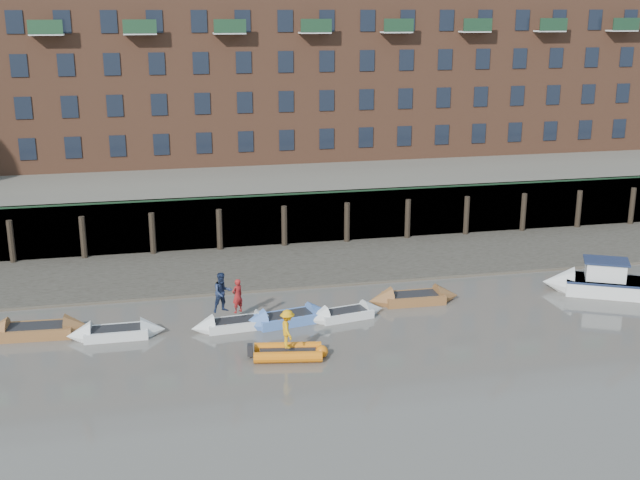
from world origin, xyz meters
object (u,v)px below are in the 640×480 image
object	(u,v)px
rib_tender	(291,352)
person_rib_crew	(287,329)
motor_launch	(593,282)
rowboat_2	(116,333)
rowboat_3	(235,324)
rowboat_6	(414,298)
rowboat_5	(345,314)
person_rower_a	(237,296)
rowboat_1	(37,331)
rowboat_4	(287,318)
person_rower_b	(222,292)

from	to	relation	value
rib_tender	person_rib_crew	bearing A→B (deg)	-148.45
motor_launch	person_rib_crew	distance (m)	17.56
rowboat_2	rowboat_3	size ratio (longest dim) A/B	1.04
rowboat_3	motor_launch	bearing A→B (deg)	-2.78
rowboat_2	rowboat_6	xyz separation A→B (m)	(14.56, 1.32, 0.02)
rowboat_5	rib_tender	bearing A→B (deg)	-141.78
rowboat_3	person_rower_a	distance (m)	1.40
rowboat_6	person_rower_a	size ratio (longest dim) A/B	2.91
rowboat_1	rowboat_4	size ratio (longest dim) A/B	1.07
rowboat_2	rib_tender	xyz separation A→B (m)	(7.32, -3.83, 0.01)
rowboat_6	rowboat_1	bearing A→B (deg)	-177.47
motor_launch	person_rower_a	bearing A→B (deg)	29.11
rowboat_4	rib_tender	bearing A→B (deg)	-108.85
rowboat_1	motor_launch	world-z (taller)	motor_launch
rib_tender	person_rower_b	bearing A→B (deg)	131.94
rowboat_3	motor_launch	size ratio (longest dim) A/B	0.70
rowboat_1	rowboat_3	world-z (taller)	rowboat_1
motor_launch	person_rower_a	world-z (taller)	person_rower_a
rowboat_1	rowboat_6	world-z (taller)	rowboat_1
rowboat_1	motor_launch	size ratio (longest dim) A/B	0.84
rowboat_6	person_rower_a	xyz separation A→B (m)	(-9.05, -1.47, 1.37)
rowboat_5	person_rower_b	size ratio (longest dim) A/B	2.19
rowboat_2	motor_launch	xyz separation A→B (m)	(24.10, 0.68, 0.38)
person_rower_a	person_rib_crew	world-z (taller)	person_rower_a
rowboat_2	motor_launch	size ratio (longest dim) A/B	0.73
rowboat_2	rowboat_4	distance (m)	7.84
motor_launch	person_rower_a	xyz separation A→B (m)	(-18.60, -0.83, 1.01)
rowboat_4	person_rower_b	size ratio (longest dim) A/B	2.48
rowboat_6	person_rower_a	distance (m)	9.27
rowboat_2	person_rower_a	size ratio (longest dim) A/B	2.70
rib_tender	person_rib_crew	world-z (taller)	person_rib_crew
motor_launch	rowboat_4	bearing A→B (deg)	28.96
rowboat_4	person_rower_b	bearing A→B (deg)	167.19
rowboat_2	person_rower_a	distance (m)	5.68
motor_launch	person_rower_b	bearing A→B (deg)	28.31
rowboat_6	person_rib_crew	world-z (taller)	person_rib_crew
rowboat_1	rowboat_4	distance (m)	11.40
rib_tender	person_rower_a	world-z (taller)	person_rower_a
person_rower_a	person_rib_crew	size ratio (longest dim) A/B	0.96
rowboat_1	person_rower_b	world-z (taller)	person_rower_b
person_rower_b	rowboat_3	bearing A→B (deg)	-35.58
rowboat_2	person_rower_b	world-z (taller)	person_rower_b
rowboat_3	rowboat_4	distance (m)	2.47
person_rower_a	rib_tender	bearing A→B (deg)	82.50
rowboat_2	rowboat_3	world-z (taller)	rowboat_2
person_rower_a	rowboat_2	bearing A→B (deg)	-35.38
rowboat_4	rowboat_5	xyz separation A→B (m)	(2.83, 0.03, -0.03)
rowboat_2	rowboat_5	xyz separation A→B (m)	(10.67, 0.03, -0.02)
rowboat_1	person_rower_a	world-z (taller)	person_rower_a
rowboat_5	rib_tender	world-z (taller)	rowboat_5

